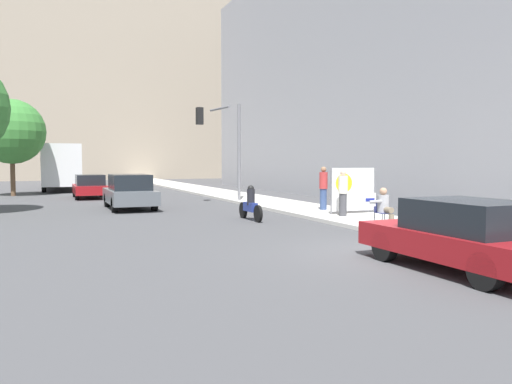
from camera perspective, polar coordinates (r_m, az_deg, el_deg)
ground_plane at (r=11.93m, az=15.37°, el=-6.81°), size 160.00×160.00×0.00m
sidewalk_curb at (r=26.38m, az=0.23°, el=-0.96°), size 3.03×90.00×0.13m
building_backdrop_far at (r=68.04m, az=-18.38°, el=17.32°), size 52.00×12.00×37.16m
building_backdrop_right at (r=34.68m, az=12.99°, el=13.11°), size 10.00×32.00×15.91m
seated_protester at (r=15.23m, az=14.44°, el=-1.63°), size 0.93×0.77×1.21m
jogger_on_sidewalk at (r=18.45m, az=9.91°, el=-0.05°), size 0.34×0.34×1.69m
pedestrian_behind at (r=20.72m, az=7.71°, el=0.50°), size 0.34×0.34×1.78m
protest_banner at (r=19.41m, az=11.00°, el=0.30°), size 1.99×0.06×1.74m
traffic_light_pole at (r=25.39m, az=-3.74°, el=6.51°), size 2.41×2.17×4.94m
parked_car_curbside at (r=10.43m, az=22.81°, el=-4.57°), size 1.89×4.27×1.37m
car_on_road_nearest at (r=22.90m, az=-14.24°, el=0.01°), size 1.88×4.50×1.54m
car_on_road_midblock at (r=30.33m, az=-18.44°, el=0.62°), size 1.77×4.13×1.36m
city_bus_on_road at (r=40.75m, az=-21.51°, el=2.95°), size 2.56×11.22×3.31m
motorcycle_on_road at (r=17.93m, az=-0.63°, el=-1.51°), size 0.28×2.03×1.26m
street_tree_midblock at (r=34.08m, az=-26.16°, el=6.21°), size 3.96×3.96×5.93m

